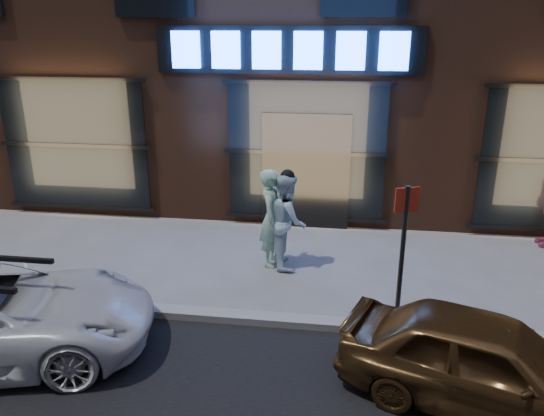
{
  "coord_description": "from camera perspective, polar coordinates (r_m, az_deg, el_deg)",
  "views": [
    {
      "loc": [
        0.78,
        -6.6,
        4.11
      ],
      "look_at": [
        -0.37,
        1.6,
        1.2
      ],
      "focal_mm": 35.0,
      "sensor_mm": 36.0,
      "label": 1
    }
  ],
  "objects": [
    {
      "name": "sign_post",
      "position": [
        7.39,
        13.9,
        -3.86
      ],
      "size": [
        0.32,
        0.14,
        2.1
      ],
      "rotation": [
        0.0,
        0.0,
        0.35
      ],
      "color": "#262628",
      "rests_on": "ground"
    },
    {
      "name": "curb",
      "position": [
        7.78,
        1.1,
        -12.01
      ],
      "size": [
        60.0,
        0.25,
        0.12
      ],
      "primitive_type": "cube",
      "color": "gray",
      "rests_on": "ground"
    },
    {
      "name": "ground",
      "position": [
        7.81,
        1.1,
        -12.38
      ],
      "size": [
        90.0,
        90.0,
        0.0
      ],
      "primitive_type": "plane",
      "color": "slate",
      "rests_on": "ground"
    },
    {
      "name": "man_bowtie",
      "position": [
        9.27,
        0.01,
        -1.06
      ],
      "size": [
        0.47,
        0.67,
        1.75
      ],
      "primitive_type": "imported",
      "rotation": [
        0.0,
        0.0,
        1.49
      ],
      "color": "#A2D5BA",
      "rests_on": "ground"
    },
    {
      "name": "man_cap",
      "position": [
        9.24,
        1.63,
        -1.33
      ],
      "size": [
        0.82,
        0.95,
        1.69
      ],
      "primitive_type": "imported",
      "rotation": [
        0.0,
        0.0,
        1.82
      ],
      "color": "silver",
      "rests_on": "ground"
    },
    {
      "name": "gold_sedan",
      "position": [
        6.53,
        22.17,
        -15.22
      ],
      "size": [
        3.51,
        2.34,
        1.11
      ],
      "primitive_type": "imported",
      "rotation": [
        0.0,
        0.0,
        1.23
      ],
      "color": "brown",
      "rests_on": "ground"
    }
  ]
}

